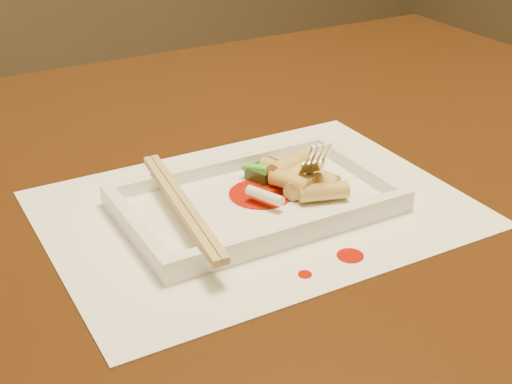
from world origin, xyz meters
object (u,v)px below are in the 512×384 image
table (182,266)px  placemat (256,209)px  plate_base (256,205)px  fork (309,111)px  chopstick_a (178,205)px

table → placemat: placemat is taller
table → placemat: (0.05, -0.09, 0.10)m
placemat → plate_base: bearing=-90.0°
placemat → plate_base: 0.00m
table → placemat: size_ratio=3.50×
placemat → fork: (0.07, 0.02, 0.08)m
plate_base → chopstick_a: (-0.08, 0.00, 0.02)m
placemat → fork: fork is taller
table → chopstick_a: (-0.04, -0.09, 0.13)m
table → plate_base: size_ratio=5.38×
fork → placemat: bearing=-165.6°
table → fork: (0.12, -0.07, 0.18)m
table → plate_base: plate_base is taller
table → fork: bearing=-30.0°
fork → table: bearing=150.0°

